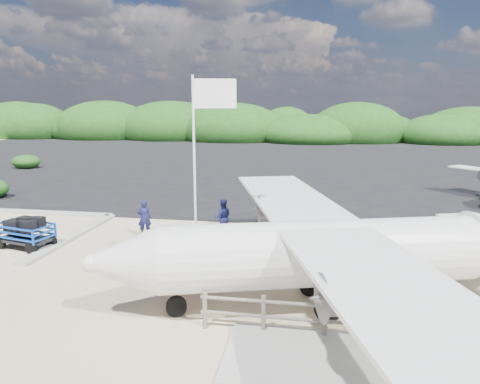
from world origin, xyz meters
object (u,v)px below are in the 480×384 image
object	(u,v)px
crew_b	(223,217)
aircraft_large	(432,183)
signboard	(189,287)
aircraft_small	(189,158)
baggage_cart	(26,248)
crew_a	(144,218)
flagpole	(197,281)

from	to	relation	value
crew_b	aircraft_large	size ratio (longest dim) A/B	0.10
signboard	aircraft_small	bearing A→B (deg)	113.76
signboard	crew_b	distance (m)	5.60
crew_b	aircraft_small	xyz separation A→B (m)	(-9.49, 27.38, -0.82)
baggage_cart	crew_b	world-z (taller)	crew_b
crew_a	crew_b	world-z (taller)	crew_b
flagpole	crew_a	world-z (taller)	flagpole
flagpole	crew_b	size ratio (longest dim) A/B	3.97
flagpole	crew_a	size ratio (longest dim) A/B	4.04
baggage_cart	flagpole	bearing A→B (deg)	-2.07
baggage_cart	flagpole	distance (m)	7.90
baggage_cart	crew_a	xyz separation A→B (m)	(4.12, 2.29, 0.80)
baggage_cart	crew_b	distance (m)	8.05
signboard	crew_b	bearing A→B (deg)	98.18
aircraft_large	crew_a	bearing A→B (deg)	28.42
aircraft_large	aircraft_small	distance (m)	25.16
signboard	aircraft_large	bearing A→B (deg)	66.61
crew_a	baggage_cart	bearing A→B (deg)	14.02
flagpole	aircraft_small	distance (m)	33.78
flagpole	signboard	size ratio (longest dim) A/B	3.76
crew_a	crew_b	size ratio (longest dim) A/B	0.98
signboard	crew_b	size ratio (longest dim) A/B	1.05
signboard	crew_a	bearing A→B (deg)	132.33
aircraft_large	aircraft_small	xyz separation A→B (m)	(-22.11, 11.99, 0.00)
baggage_cart	crew_b	bearing A→B (deg)	34.44
baggage_cart	flagpole	xyz separation A→B (m)	(7.63, -2.04, 0.00)
crew_a	crew_b	xyz separation A→B (m)	(3.34, 0.65, 0.02)
crew_a	aircraft_large	size ratio (longest dim) A/B	0.10
crew_b	signboard	bearing A→B (deg)	73.51
crew_a	crew_b	distance (m)	3.40
flagpole	aircraft_large	size ratio (longest dim) A/B	0.40
baggage_cart	aircraft_large	distance (m)	27.18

